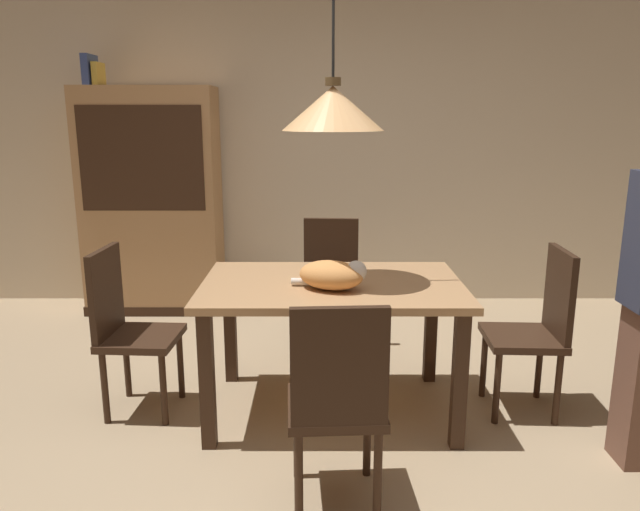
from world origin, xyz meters
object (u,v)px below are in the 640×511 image
Objects in this scene: chair_far_back at (328,281)px; cat_sleeping at (331,275)px; dining_table at (330,300)px; book_blue_wide at (87,70)px; book_yellow_short at (96,74)px; chair_near_front at (335,398)px; chair_right_side at (535,324)px; chair_left_side at (124,324)px; hutch_bookcase at (150,206)px; pendant_lamp at (330,108)px.

chair_far_back reaches higher than cat_sleeping.
book_blue_wide is (-1.88, 1.82, 1.32)m from dining_table.
cat_sleeping is 2.03× the size of book_yellow_short.
book_blue_wide is (-1.88, 2.70, 1.46)m from chair_near_front.
dining_table is 1.51× the size of chair_right_side.
chair_right_side is at bearing -31.22° from book_blue_wide.
book_blue_wide reaches higher than chair_near_front.
dining_table is 1.51× the size of chair_near_front.
chair_near_front is (0.00, -0.88, -0.14)m from dining_table.
chair_far_back is 4.65× the size of book_yellow_short.
book_blue_wide is (-1.89, 0.94, 1.46)m from chair_far_back.
book_blue_wide reaches higher than chair_left_side.
chair_left_side is 0.50× the size of hutch_bookcase.
hutch_bookcase reaches higher than cat_sleeping.
hutch_bookcase is at bearing 126.81° from cat_sleeping.
dining_table is at bearing 90.28° from chair_near_front.
book_yellow_short reaches higher than cat_sleeping.
chair_near_front is 1.45m from pendant_lamp.
chair_far_back is 3.88× the size of book_blue_wide.
chair_near_front is 0.81m from cat_sleeping.
dining_table is 7.00× the size of book_yellow_short.
chair_left_side is (-1.13, 0.00, -0.14)m from dining_table.
pendant_lamp reaches higher than book_yellow_short.
chair_right_side is 1.18m from cat_sleeping.
pendant_lamp is at bearing -0.22° from chair_left_side.
cat_sleeping is at bearing -53.19° from hutch_bookcase.
chair_right_side is at bearing -31.78° from book_yellow_short.
book_yellow_short is (-1.82, 1.82, 1.29)m from dining_table.
pendant_lamp is at bearing -44.06° from book_blue_wide.
chair_far_back is 1.06m from cat_sleeping.
cat_sleeping is at bearing -7.00° from chair_left_side.
chair_left_side reaches higher than cat_sleeping.
chair_far_back is at bearing -26.54° from book_blue_wide.
chair_left_side is 2.26m from chair_right_side.
hutch_bookcase reaches higher than chair_near_front.
dining_table is 2.34m from hutch_bookcase.
dining_table is 1.51× the size of chair_left_side.
chair_left_side is 1.44m from chair_near_front.
pendant_lamp reaches higher than dining_table.
chair_left_side and chair_far_back have the same top height.
chair_left_side and chair_right_side have the same top height.
chair_left_side is 1.43m from chair_far_back.
book_yellow_short reaches higher than chair_near_front.
book_yellow_short reaches higher than hutch_bookcase.
chair_right_side is 2.29× the size of cat_sleeping.
chair_near_front and chair_right_side have the same top height.
cat_sleeping is at bearing -88.74° from dining_table.
chair_left_side is 1.00× the size of chair_far_back.
chair_near_front is 1.00× the size of chair_far_back.
chair_near_front is 0.72× the size of pendant_lamp.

